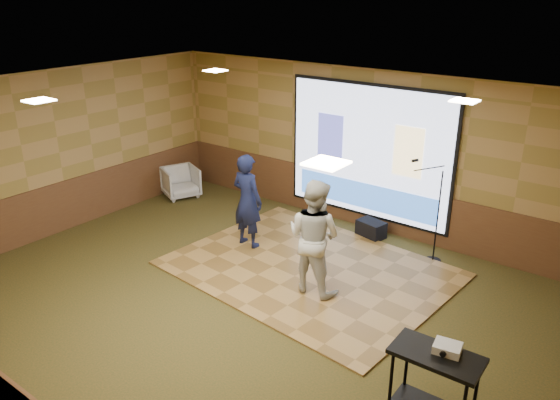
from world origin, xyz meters
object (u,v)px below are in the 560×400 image
Objects in this scene: dance_floor at (309,269)px; banquet_chair at (181,182)px; player_right at (314,237)px; duffel_bag at (371,229)px; projector_screen at (368,153)px; player_left at (247,201)px; mic_stand at (432,234)px; av_table at (434,377)px; projector at (447,348)px.

dance_floor is 4.28m from banquet_chair.
player_right is (0.42, -0.52, 0.90)m from dance_floor.
duffel_bag is (-0.21, 2.25, -0.76)m from player_right.
projector_screen is 4.28m from banquet_chair.
player_right reaches higher than banquet_chair.
player_left is at bearing 177.14° from dance_floor.
player_right is 2.38m from duffel_bag.
projector_screen reaches higher than banquet_chair.
dance_floor is 2.14m from mic_stand.
mic_stand is 5.60m from banquet_chair.
projector_screen reaches higher than dance_floor.
mic_stand reaches higher than banquet_chair.
projector_screen is at bearing 126.58° from av_table.
player_right is (0.55, -2.57, -0.56)m from projector_screen.
duffel_bag is (-2.74, 3.82, -0.50)m from av_table.
banquet_chair reaches higher than duffel_bag.
mic_stand is at bearing -19.01° from projector_screen.
projector_screen is 12.55× the size of projector.
banquet_chair is (-2.77, 0.99, -0.54)m from player_left.
player_right is at bearing 148.15° from av_table.
projector_screen is 6.67× the size of duffel_bag.
dance_floor is at bearing -158.64° from mic_stand.
dance_floor is 16.22× the size of projector.
av_table is at bearing -54.35° from duffel_bag.
projector is at bearing -90.81° from mic_stand.
projector_screen is 2.41m from player_left.
mic_stand is at bearing 104.49° from projector.
projector is (0.07, 0.09, 0.33)m from av_table.
dance_floor is 5.85× the size of banquet_chair.
player_right is 4.85m from banquet_chair.
mic_stand reaches higher than player_left.
av_table is 4.72m from duffel_bag.
av_table is 3.89m from mic_stand.
projector_screen is 0.77× the size of dance_floor.
duffel_bag is at bearing -85.35° from player_right.
player_left is 6.34× the size of projector.
projector reaches higher than banquet_chair.
av_table is at bearing 155.53° from player_left.
banquet_chair is at bearing -166.01° from projector_screen.
projector reaches higher than av_table.
banquet_chair is at bearing 156.05° from av_table.
mic_stand reaches higher than av_table.
av_table reaches higher than duffel_bag.
player_left is 0.97× the size of mic_stand.
av_table is at bearing -53.42° from projector_screen.
dance_floor is 3.66m from av_table.
dance_floor is 1.12m from player_right.
dance_floor is 3.74m from projector.
projector is at bearing -52.21° from projector_screen.
banquet_chair is at bearing 159.84° from mic_stand.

